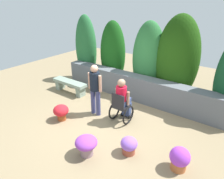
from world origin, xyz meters
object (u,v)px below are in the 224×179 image
Objects in this scene: person_in_wheelchair at (122,102)px; flower_pot_purple_near at (180,159)px; stone_bench at (70,85)px; person_standing_companion at (95,87)px; flower_pot_terracotta_by_wall at (86,144)px; flower_pot_red_accent at (61,111)px; flower_pot_small_foreground at (129,145)px.

flower_pot_purple_near is at bearing -12.64° from person_in_wheelchair.
stone_bench is 2.71m from person_in_wheelchair.
person_standing_companion is (-0.85, -0.16, 0.29)m from person_in_wheelchair.
flower_pot_terracotta_by_wall is (0.97, -1.49, -0.62)m from person_standing_companion.
flower_pot_red_accent is (-0.61, -0.85, -0.64)m from person_standing_companion.
flower_pot_red_accent is 2.34m from flower_pot_small_foreground.
stone_bench is 3.45× the size of flower_pot_small_foreground.
flower_pot_purple_near is (4.63, -1.28, -0.03)m from stone_bench.
flower_pot_terracotta_by_wall is 1.07× the size of flower_pot_red_accent.
stone_bench is at bearing 142.86° from flower_pot_terracotta_by_wall.
flower_pot_red_accent is at bearing -46.45° from stone_bench.
flower_pot_red_accent reaches higher than stone_bench.
flower_pot_terracotta_by_wall reaches higher than flower_pot_small_foreground.
person_standing_companion is 2.98m from flower_pot_purple_near.
flower_pot_small_foreground is at bearing -18.48° from stone_bench.
flower_pot_red_accent is (-3.44, -0.18, -0.00)m from flower_pot_purple_near.
stone_bench is at bearing -179.37° from person_in_wheelchair.
flower_pot_terracotta_by_wall is at bearing -141.19° from flower_pot_small_foreground.
person_standing_companion reaches higher than flower_pot_red_accent.
flower_pot_terracotta_by_wall is at bearing -46.78° from person_standing_companion.
stone_bench is 1.99m from person_standing_companion.
stone_bench reaches higher than flower_pot_small_foreground.
flower_pot_purple_near is at bearing 10.69° from flower_pot_small_foreground.
person_standing_companion reaches higher than flower_pot_terracotta_by_wall.
stone_bench is 3.07× the size of flower_pot_red_accent.
person_in_wheelchair is (2.65, -0.45, 0.31)m from stone_bench.
flower_pot_small_foreground is (3.53, -1.49, -0.09)m from stone_bench.
stone_bench is 0.92× the size of person_standing_companion.
flower_pot_small_foreground is (-1.10, -0.21, -0.06)m from flower_pot_purple_near.
stone_bench is at bearing 171.23° from person_standing_companion.
flower_pot_purple_near is 1.13× the size of flower_pot_red_accent.
person_in_wheelchair is at bearing 20.83° from person_standing_companion.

